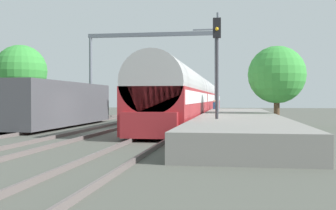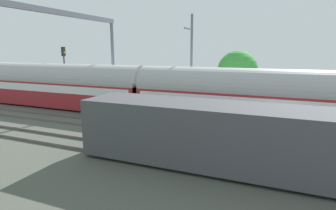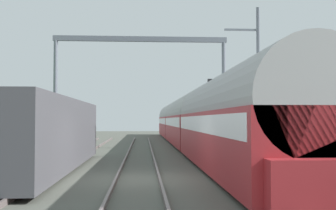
{
  "view_description": "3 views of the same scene",
  "coord_description": "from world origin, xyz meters",
  "px_view_note": "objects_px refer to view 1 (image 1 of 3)",
  "views": [
    {
      "loc": [
        7.28,
        -23.25,
        1.82
      ],
      "look_at": [
        3.84,
        -0.93,
        1.48
      ],
      "focal_mm": 44.77,
      "sensor_mm": 36.0,
      "label": 1
    },
    {
      "loc": [
        -15.37,
        0.25,
        5.21
      ],
      "look_at": [
        -0.48,
        6.37,
        1.93
      ],
      "focal_mm": 29.12,
      "sensor_mm": 36.0,
      "label": 2
    },
    {
      "loc": [
        0.17,
        -14.26,
        2.05
      ],
      "look_at": [
        1.92,
        14.66,
        3.09
      ],
      "focal_mm": 44.12,
      "sensor_mm": 36.0,
      "label": 3
    }
  ],
  "objects_px": {
    "catenary_gantry": "(152,57)",
    "freight_car": "(59,104)",
    "railway_signal_far": "(217,82)",
    "passenger_train": "(198,97)",
    "person_crossing": "(215,108)",
    "railway_signal_near": "(217,62)"
  },
  "relations": [
    {
      "from": "railway_signal_far",
      "to": "catenary_gantry",
      "type": "height_order",
      "value": "catenary_gantry"
    },
    {
      "from": "freight_car",
      "to": "catenary_gantry",
      "type": "relative_size",
      "value": 1.08
    },
    {
      "from": "freight_car",
      "to": "railway_signal_far",
      "type": "bearing_deg",
      "value": 61.32
    },
    {
      "from": "passenger_train",
      "to": "freight_car",
      "type": "height_order",
      "value": "passenger_train"
    },
    {
      "from": "railway_signal_near",
      "to": "catenary_gantry",
      "type": "distance_m",
      "value": 19.74
    },
    {
      "from": "railway_signal_far",
      "to": "passenger_train",
      "type": "bearing_deg",
      "value": -141.1
    },
    {
      "from": "person_crossing",
      "to": "railway_signal_far",
      "type": "relative_size",
      "value": 0.32
    },
    {
      "from": "passenger_train",
      "to": "railway_signal_near",
      "type": "height_order",
      "value": "railway_signal_near"
    },
    {
      "from": "passenger_train",
      "to": "freight_car",
      "type": "xyz_separation_m",
      "value": [
        -7.69,
        -16.01,
        -0.5
      ]
    },
    {
      "from": "person_crossing",
      "to": "catenary_gantry",
      "type": "bearing_deg",
      "value": -89.37
    },
    {
      "from": "person_crossing",
      "to": "railway_signal_near",
      "type": "height_order",
      "value": "railway_signal_near"
    },
    {
      "from": "freight_car",
      "to": "passenger_train",
      "type": "bearing_deg",
      "value": 64.36
    },
    {
      "from": "freight_car",
      "to": "person_crossing",
      "type": "height_order",
      "value": "freight_car"
    },
    {
      "from": "railway_signal_far",
      "to": "catenary_gantry",
      "type": "distance_m",
      "value": 8.31
    },
    {
      "from": "railway_signal_near",
      "to": "railway_signal_far",
      "type": "distance_m",
      "value": 24.1
    },
    {
      "from": "passenger_train",
      "to": "catenary_gantry",
      "type": "xyz_separation_m",
      "value": [
        -3.84,
        -4.05,
        3.62
      ]
    },
    {
      "from": "person_crossing",
      "to": "railway_signal_near",
      "type": "xyz_separation_m",
      "value": [
        0.84,
        -17.89,
        2.45
      ]
    },
    {
      "from": "person_crossing",
      "to": "passenger_train",
      "type": "bearing_deg",
      "value": -151.27
    },
    {
      "from": "catenary_gantry",
      "to": "freight_car",
      "type": "bearing_deg",
      "value": -107.82
    },
    {
      "from": "railway_signal_far",
      "to": "catenary_gantry",
      "type": "xyz_separation_m",
      "value": [
        -5.76,
        -5.6,
        2.12
      ]
    },
    {
      "from": "railway_signal_far",
      "to": "catenary_gantry",
      "type": "relative_size",
      "value": 0.45
    },
    {
      "from": "person_crossing",
      "to": "railway_signal_near",
      "type": "relative_size",
      "value": 0.32
    }
  ]
}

